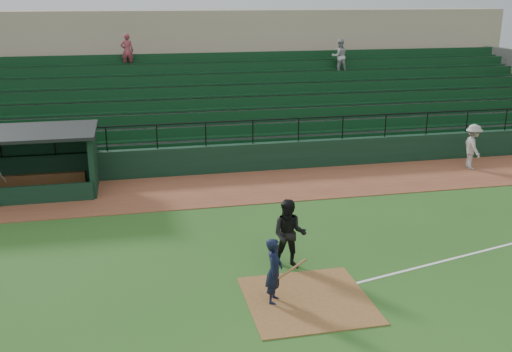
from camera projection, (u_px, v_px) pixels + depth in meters
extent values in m
plane|color=#26531B|center=(296.00, 282.00, 15.31)|extent=(90.00, 90.00, 0.00)
cube|color=brown|center=(240.00, 188.00, 22.78)|extent=(40.00, 4.00, 0.03)
cube|color=brown|center=(308.00, 300.00, 14.38)|extent=(3.00, 3.00, 0.03)
cube|color=black|center=(230.00, 158.00, 24.66)|extent=(36.00, 0.35, 1.20)
cylinder|color=black|center=(229.00, 121.00, 24.18)|extent=(36.00, 0.06, 0.06)
cube|color=#62625E|center=(213.00, 109.00, 28.87)|extent=(36.00, 9.00, 3.60)
cube|color=#0E3519|center=(214.00, 102.00, 28.27)|extent=(34.56, 8.00, 4.05)
cube|color=tan|center=(196.00, 66.00, 34.52)|extent=(38.00, 3.00, 6.40)
cube|color=#62625E|center=(200.00, 61.00, 32.51)|extent=(36.00, 2.00, 0.20)
imported|color=#AEAEAE|center=(339.00, 56.00, 31.34)|extent=(0.89, 0.69, 1.83)
imported|color=#983844|center=(127.00, 51.00, 29.88)|extent=(0.64, 0.42, 1.76)
cube|color=black|center=(93.00, 160.00, 22.35)|extent=(0.20, 2.60, 2.30)
imported|color=black|center=(274.00, 271.00, 14.07)|extent=(0.62, 0.72, 1.68)
cylinder|color=olive|center=(292.00, 269.00, 13.93)|extent=(0.79, 0.34, 0.35)
imported|color=black|center=(289.00, 234.00, 15.85)|extent=(1.15, 1.03, 1.96)
imported|color=#A29D97|center=(473.00, 147.00, 24.96)|extent=(0.92, 1.36, 1.94)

